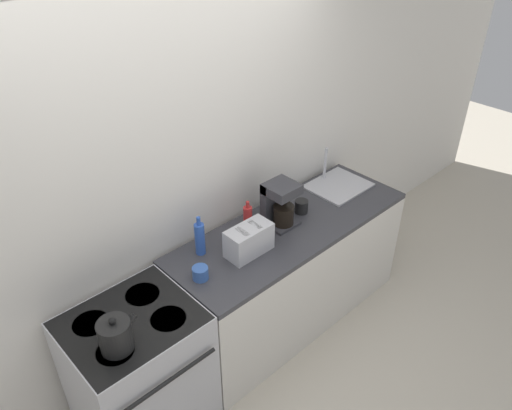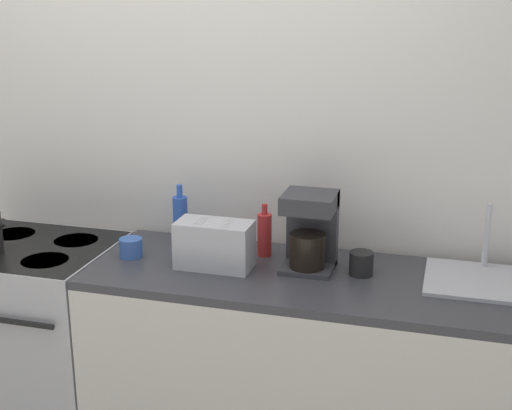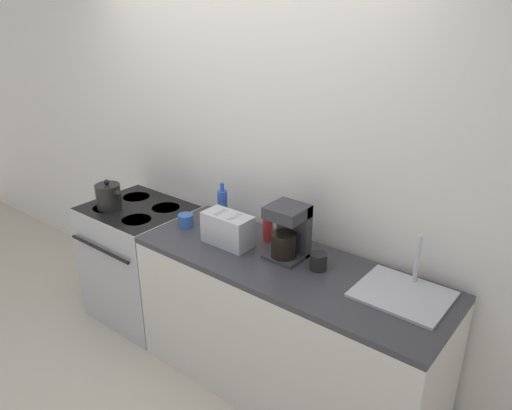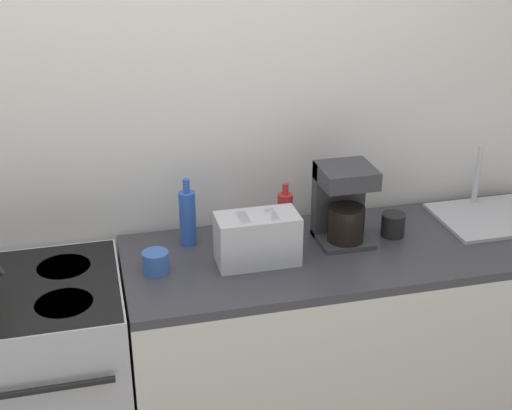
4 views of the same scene
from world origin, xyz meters
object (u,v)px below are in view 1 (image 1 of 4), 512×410
(stove, at_px, (140,372))
(toaster, at_px, (249,240))
(bottle_red, at_px, (248,218))
(bottle_blue, at_px, (200,238))
(kettle, at_px, (116,335))
(cup_blue, at_px, (200,273))
(cup_black, at_px, (301,206))
(coffee_maker, at_px, (279,203))

(stove, bearing_deg, toaster, -0.56)
(stove, bearing_deg, bottle_red, 9.69)
(bottle_blue, height_order, bottle_red, bottle_blue)
(bottle_blue, bearing_deg, toaster, -42.21)
(kettle, height_order, cup_blue, kettle)
(cup_black, xyz_separation_m, cup_blue, (-0.97, -0.07, -0.01))
(bottle_red, relative_size, cup_blue, 2.34)
(kettle, bearing_deg, bottle_red, 14.19)
(coffee_maker, distance_m, bottle_blue, 0.62)
(coffee_maker, relative_size, cup_blue, 3.27)
(stove, bearing_deg, cup_blue, 0.82)
(kettle, relative_size, cup_black, 2.26)
(coffee_maker, xyz_separation_m, bottle_blue, (-0.61, 0.11, -0.05))
(bottle_blue, bearing_deg, kettle, -157.89)
(bottle_red, relative_size, cup_black, 2.39)
(bottle_blue, xyz_separation_m, cup_black, (0.82, -0.13, -0.07))
(cup_black, bearing_deg, bottle_blue, 171.26)
(stove, distance_m, toaster, 1.03)
(toaster, bearing_deg, stove, 179.44)
(bottle_red, distance_m, cup_black, 0.44)
(bottle_red, height_order, cup_black, bottle_red)
(coffee_maker, bearing_deg, kettle, -171.30)
(stove, height_order, kettle, kettle)
(coffee_maker, relative_size, bottle_blue, 1.15)
(coffee_maker, bearing_deg, toaster, -164.87)
(coffee_maker, xyz_separation_m, cup_blue, (-0.76, -0.09, -0.12))
(kettle, height_order, toaster, kettle)
(bottle_red, bearing_deg, coffee_maker, -21.76)
(kettle, relative_size, coffee_maker, 0.68)
(cup_black, bearing_deg, bottle_red, 166.41)
(kettle, bearing_deg, stove, 40.74)
(cup_blue, bearing_deg, bottle_red, 17.44)
(kettle, distance_m, coffee_maker, 1.42)
(kettle, xyz_separation_m, cup_black, (1.61, 0.20, -0.04))
(kettle, distance_m, bottle_red, 1.22)
(coffee_maker, bearing_deg, bottle_red, 158.24)
(stove, height_order, bottle_red, bottle_red)
(bottle_red, xyz_separation_m, cup_blue, (-0.54, -0.17, -0.06))
(cup_black, bearing_deg, kettle, -173.09)
(stove, xyz_separation_m, kettle, (-0.14, -0.12, 0.52))
(toaster, distance_m, cup_blue, 0.39)
(kettle, bearing_deg, toaster, 6.28)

